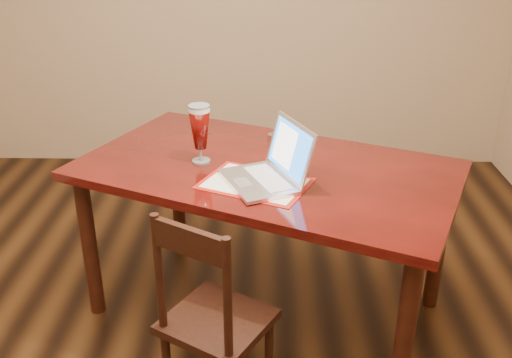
{
  "coord_description": "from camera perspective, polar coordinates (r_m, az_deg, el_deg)",
  "views": [
    {
      "loc": [
        0.35,
        -1.97,
        1.9
      ],
      "look_at": [
        0.3,
        0.37,
        0.81
      ],
      "focal_mm": 40.0,
      "sensor_mm": 36.0,
      "label": 1
    }
  ],
  "objects": [
    {
      "name": "dining_table",
      "position": [
        2.73,
        0.88,
        -0.47
      ],
      "size": [
        2.0,
        1.62,
        1.1
      ],
      "rotation": [
        0.0,
        0.0,
        -0.42
      ],
      "color": "#510D0A",
      "rests_on": "ground"
    },
    {
      "name": "dining_chair",
      "position": [
        2.35,
        -4.37,
        -13.84
      ],
      "size": [
        0.52,
        0.52,
        0.92
      ],
      "rotation": [
        0.0,
        0.0,
        -0.53
      ],
      "color": "black",
      "rests_on": "ground"
    }
  ]
}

